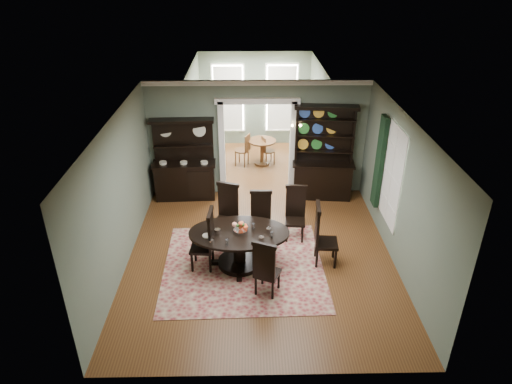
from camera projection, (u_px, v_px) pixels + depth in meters
room at (261, 190)px, 8.87m from camera, size 5.51×6.01×3.01m
parlor at (255, 108)px, 13.76m from camera, size 3.51×3.50×3.01m
doorway_trim at (257, 134)px, 11.47m from camera, size 2.08×0.25×2.57m
right_window at (386, 169)px, 9.69m from camera, size 0.15×1.47×2.12m
wall_sconce at (296, 126)px, 11.22m from camera, size 0.27×0.21×0.21m
rug at (244, 266)px, 9.30m from camera, size 3.28×3.05×0.01m
dining_table at (239, 242)px, 9.11m from camera, size 2.01×1.87×0.79m
centerpiece at (241, 229)px, 8.98m from camera, size 1.41×0.90×0.23m
chair_far_left at (227, 210)px, 9.97m from camera, size 0.60×0.58×1.30m
chair_far_mid at (261, 216)px, 9.80m from camera, size 0.48×0.45×1.24m
chair_far_right at (295, 211)px, 10.02m from camera, size 0.50×0.48×1.24m
chair_end_left at (207, 238)px, 8.98m from camera, size 0.49×0.52×1.31m
chair_end_right at (321, 233)px, 9.11m from camera, size 0.50×0.53×1.34m
chair_near at (266, 267)px, 8.24m from camera, size 0.57×0.56×1.20m
sideboard at (185, 171)px, 11.64m from camera, size 1.61×0.63×2.09m
welsh_dresser at (323, 165)px, 11.61m from camera, size 1.60×0.71×2.43m
parlor_table at (262, 149)px, 13.58m from camera, size 0.83×0.83×0.76m
parlor_chair_left at (244, 149)px, 13.47m from camera, size 0.47×0.46×0.98m
parlor_chair_right at (267, 150)px, 13.59m from camera, size 0.41×0.40×0.88m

